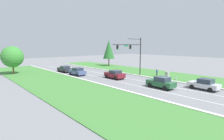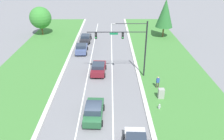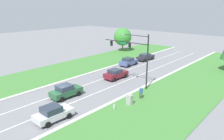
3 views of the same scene
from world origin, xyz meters
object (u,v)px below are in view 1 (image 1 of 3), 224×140
slate_blue_sedan (77,71)px  silver_sedan (204,84)px  utility_cabinet (167,75)px  conifer_near_right_tree (109,49)px  burgundy_sedan (115,74)px  charcoal_sedan (65,69)px  forest_sedan (161,82)px  fire_hydrant (176,79)px  pedestrian (157,72)px  traffic_signal_mast (133,51)px  oak_near_left_tree (12,57)px

slate_blue_sedan → silver_sedan: size_ratio=1.00×
slate_blue_sedan → utility_cabinet: size_ratio=3.19×
utility_cabinet → conifer_near_right_tree: bearing=77.3°
burgundy_sedan → charcoal_sedan: burgundy_sedan is taller
forest_sedan → burgundy_sedan: bearing=92.3°
slate_blue_sedan → fire_hydrant: 20.20m
silver_sedan → burgundy_sedan: silver_sedan is taller
silver_sedan → pedestrian: (3.98, 10.81, 0.12)m
silver_sedan → utility_cabinet: (3.93, 8.40, -0.16)m
traffic_signal_mast → slate_blue_sedan: 12.83m
slate_blue_sedan → oak_near_left_tree: size_ratio=0.67×
forest_sedan → burgundy_sedan: size_ratio=1.00×
silver_sedan → pedestrian: 11.51m
slate_blue_sedan → oak_near_left_tree: bearing=131.7°
charcoal_sedan → burgundy_sedan: bearing=-75.7°
slate_blue_sedan → silver_sedan: bearing=-73.8°
slate_blue_sedan → conifer_near_right_tree: bearing=26.8°
burgundy_sedan → oak_near_left_tree: bearing=127.9°
utility_cabinet → oak_near_left_tree: size_ratio=0.21×
traffic_signal_mast → burgundy_sedan: traffic_signal_mast is taller
oak_near_left_tree → slate_blue_sedan: bearing=-46.9°
charcoal_sedan → utility_cabinet: size_ratio=3.57×
silver_sedan → oak_near_left_tree: oak_near_left_tree is taller
pedestrian → conifer_near_right_tree: size_ratio=0.21×
forest_sedan → fire_hydrant: 7.41m
slate_blue_sedan → conifer_near_right_tree: 19.52m
pedestrian → traffic_signal_mast: bearing=-53.4°
burgundy_sedan → charcoal_sedan: size_ratio=0.92×
burgundy_sedan → fire_hydrant: (7.26, -8.91, -0.50)m
fire_hydrant → conifer_near_right_tree: 27.24m
burgundy_sedan → slate_blue_sedan: bearing=115.3°
burgundy_sedan → oak_near_left_tree: size_ratio=0.69×
slate_blue_sedan → burgundy_sedan: bearing=-68.5°
burgundy_sedan → pedestrian: (7.93, -4.30, 0.09)m
traffic_signal_mast → pedestrian: 6.64m
charcoal_sedan → conifer_near_right_tree: 17.45m
utility_cabinet → oak_near_left_tree: (-21.41, 25.64, 3.26)m
slate_blue_sedan → fire_hydrant: slate_blue_sedan is taller
charcoal_sedan → oak_near_left_tree: 11.58m
fire_hydrant → oak_near_left_tree: bearing=126.7°
forest_sedan → conifer_near_right_tree: size_ratio=0.54×
fire_hydrant → conifer_near_right_tree: size_ratio=0.09×
forest_sedan → silver_sedan: forest_sedan is taller
charcoal_sedan → oak_near_left_tree: oak_near_left_tree is taller
silver_sedan → fire_hydrant: silver_sedan is taller
pedestrian → oak_near_left_tree: size_ratio=0.27×
fire_hydrant → conifer_near_right_tree: conifer_near_right_tree is taller
burgundy_sedan → forest_sedan: bearing=-87.6°
pedestrian → fire_hydrant: size_ratio=2.41×
oak_near_left_tree → silver_sedan: bearing=-62.8°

